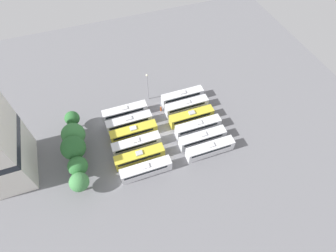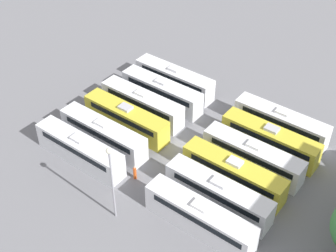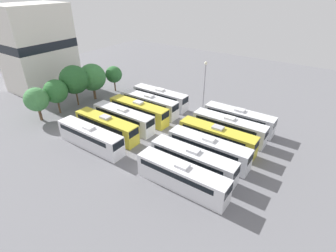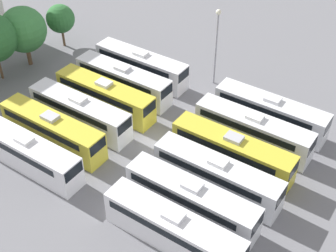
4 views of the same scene
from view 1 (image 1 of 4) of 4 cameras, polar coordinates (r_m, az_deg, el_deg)
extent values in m
plane|color=slate|center=(67.31, -0.55, -1.61)|extent=(112.62, 112.62, 0.00)
cube|color=silver|center=(63.68, 9.14, -4.96)|extent=(2.43, 11.78, 3.17)
cube|color=black|center=(62.84, 9.00, -4.61)|extent=(2.47, 10.01, 0.70)
cube|color=black|center=(65.08, 13.90, -3.00)|extent=(2.14, 0.08, 1.11)
cube|color=silver|center=(62.20, 9.34, -4.11)|extent=(1.20, 1.60, 0.35)
cube|color=silver|center=(65.09, 7.49, -2.67)|extent=(2.43, 11.78, 3.17)
cube|color=black|center=(64.27, 7.33, -2.30)|extent=(2.47, 10.01, 0.70)
cube|color=black|center=(66.43, 12.19, -0.81)|extent=(2.14, 0.08, 1.11)
cube|color=silver|center=(63.65, 7.66, -1.78)|extent=(1.20, 1.60, 0.35)
cube|color=silver|center=(67.01, 6.54, -0.16)|extent=(2.43, 11.78, 3.17)
cube|color=black|center=(66.21, 6.38, 0.22)|extent=(2.47, 10.01, 0.70)
cube|color=black|center=(68.33, 11.12, 1.59)|extent=(2.14, 0.08, 1.11)
cube|color=white|center=(65.61, 6.68, 0.75)|extent=(1.20, 1.60, 0.35)
cube|color=gold|center=(68.79, 5.10, 1.98)|extent=(2.43, 11.78, 3.17)
cube|color=black|center=(68.01, 4.93, 2.38)|extent=(2.47, 10.01, 0.70)
cube|color=black|center=(70.05, 9.60, 3.66)|extent=(2.14, 0.08, 1.11)
cube|color=#B2B2B7|center=(67.42, 5.21, 2.91)|extent=(1.20, 1.60, 0.35)
cube|color=silver|center=(71.07, 4.06, 4.33)|extent=(2.43, 11.78, 3.17)
cube|color=black|center=(70.32, 3.88, 4.75)|extent=(2.47, 10.01, 0.70)
cube|color=black|center=(72.31, 8.45, 5.92)|extent=(2.14, 0.08, 1.11)
cube|color=white|center=(69.75, 4.15, 5.28)|extent=(1.20, 1.60, 0.35)
cube|color=silver|center=(73.34, 3.16, 6.40)|extent=(2.43, 11.78, 3.17)
cube|color=black|center=(72.61, 2.97, 6.82)|extent=(2.47, 10.01, 0.70)
cube|color=black|center=(74.55, 7.44, 7.91)|extent=(2.14, 0.08, 1.11)
cube|color=silver|center=(72.06, 3.22, 7.35)|extent=(1.20, 1.60, 0.35)
cube|color=silver|center=(60.39, -4.80, -9.46)|extent=(2.43, 11.78, 3.17)
cube|color=black|center=(59.58, -5.13, -9.15)|extent=(2.47, 10.01, 0.70)
cube|color=black|center=(60.33, 0.54, -7.46)|extent=(2.14, 0.08, 1.11)
cube|color=white|center=(58.83, -4.91, -8.68)|extent=(1.20, 1.60, 0.35)
cube|color=gold|center=(62.12, -6.16, -6.71)|extent=(2.43, 11.78, 3.17)
cube|color=black|center=(61.33, -6.50, -6.37)|extent=(2.47, 10.01, 0.70)
cube|color=black|center=(62.01, -1.00, -4.78)|extent=(2.14, 0.08, 1.11)
cube|color=#B2B2B7|center=(60.60, -6.31, -5.88)|extent=(1.20, 1.60, 0.35)
cube|color=silver|center=(64.04, -6.86, -3.96)|extent=(2.43, 11.78, 3.17)
cube|color=black|center=(63.29, -7.20, -3.60)|extent=(2.47, 10.01, 0.70)
cube|color=black|center=(63.96, -1.87, -2.09)|extent=(2.14, 0.08, 1.11)
cube|color=white|center=(62.58, -7.02, -3.09)|extent=(1.20, 1.60, 0.35)
cube|color=gold|center=(66.11, -7.44, -1.38)|extent=(2.43, 11.78, 3.17)
cube|color=black|center=(65.38, -7.77, -1.00)|extent=(2.47, 10.01, 0.70)
cube|color=black|center=(66.06, -2.61, 0.44)|extent=(2.14, 0.08, 1.11)
cube|color=silver|center=(64.69, -7.60, -0.48)|extent=(1.20, 1.60, 0.35)
cube|color=silver|center=(68.17, -8.40, 0.81)|extent=(2.43, 11.78, 3.17)
cube|color=black|center=(67.45, -8.73, 1.20)|extent=(2.47, 10.01, 0.70)
cube|color=black|center=(68.09, -3.72, 2.57)|extent=(2.14, 0.08, 1.11)
cube|color=silver|center=(66.79, -8.58, 1.73)|extent=(1.20, 1.60, 0.35)
cube|color=silver|center=(70.47, -9.31, 3.00)|extent=(2.43, 11.78, 3.17)
cube|color=black|center=(69.78, -9.64, 3.40)|extent=(2.47, 10.01, 0.70)
cube|color=black|center=(70.38, -4.78, 4.71)|extent=(2.14, 0.08, 1.11)
cube|color=white|center=(69.14, -9.50, 3.93)|extent=(1.20, 1.60, 0.35)
cylinder|color=#CC4C19|center=(71.38, -1.55, 3.77)|extent=(0.36, 0.36, 1.55)
sphere|color=tan|center=(70.70, -1.56, 4.24)|extent=(0.24, 0.24, 0.24)
cylinder|color=gray|center=(71.84, -4.40, 8.27)|extent=(0.20, 0.20, 8.78)
sphere|color=#EAE5C6|center=(68.68, -4.64, 10.96)|extent=(0.60, 0.60, 0.60)
cylinder|color=brown|center=(61.61, -18.10, -12.58)|extent=(0.50, 0.50, 2.55)
sphere|color=#428447|center=(59.23, -18.77, -11.48)|extent=(4.19, 4.19, 4.19)
cylinder|color=brown|center=(63.19, -18.33, -9.51)|extent=(0.33, 0.33, 2.87)
sphere|color=#2D6B33|center=(60.70, -19.04, -8.23)|extent=(4.35, 4.35, 4.35)
cylinder|color=brown|center=(65.28, -19.04, -6.17)|extent=(0.31, 0.31, 3.42)
sphere|color=#28602D|center=(62.34, -19.92, -4.46)|extent=(5.52, 5.52, 5.52)
cylinder|color=brown|center=(67.83, -19.14, -3.37)|extent=(0.53, 0.53, 2.84)
sphere|color=#387A3D|center=(65.21, -19.92, -1.75)|extent=(5.50, 5.50, 5.50)
cylinder|color=brown|center=(71.50, -19.57, 0.31)|extent=(0.32, 0.32, 2.58)
sphere|color=#2D6B33|center=(69.59, -20.14, 1.58)|extent=(3.66, 3.66, 3.66)
camera|label=2|loc=(74.19, -33.53, 32.73)|focal=50.00mm
camera|label=3|loc=(47.17, 38.04, -6.96)|focal=28.00mm
camera|label=4|loc=(41.96, 42.57, 0.73)|focal=50.00mm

